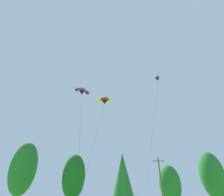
{
  "coord_description": "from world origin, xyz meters",
  "views": [
    {
      "loc": [
        -0.8,
        3.33,
        2.03
      ],
      "look_at": [
        -1.51,
        23.06,
        13.93
      ],
      "focal_mm": 28.03,
      "sensor_mm": 36.0,
      "label": 1
    }
  ],
  "objects_px": {
    "utility_pole": "(161,184)",
    "parafoil_kite_mid_purple": "(157,78)",
    "parafoil_kite_far_magenta": "(82,91)",
    "parafoil_kite_high_red_yellow": "(105,101)"
  },
  "relations": [
    {
      "from": "utility_pole",
      "to": "parafoil_kite_mid_purple",
      "type": "relative_size",
      "value": 0.39
    },
    {
      "from": "parafoil_kite_mid_purple",
      "to": "parafoil_kite_far_magenta",
      "type": "height_order",
      "value": "parafoil_kite_mid_purple"
    },
    {
      "from": "parafoil_kite_high_red_yellow",
      "to": "parafoil_kite_far_magenta",
      "type": "relative_size",
      "value": 0.95
    },
    {
      "from": "parafoil_kite_high_red_yellow",
      "to": "parafoil_kite_mid_purple",
      "type": "distance_m",
      "value": 12.66
    },
    {
      "from": "parafoil_kite_mid_purple",
      "to": "utility_pole",
      "type": "bearing_deg",
      "value": 110.65
    },
    {
      "from": "parafoil_kite_high_red_yellow",
      "to": "parafoil_kite_far_magenta",
      "type": "distance_m",
      "value": 5.52
    },
    {
      "from": "utility_pole",
      "to": "parafoil_kite_mid_purple",
      "type": "distance_m",
      "value": 20.29
    },
    {
      "from": "utility_pole",
      "to": "parafoil_kite_far_magenta",
      "type": "relative_size",
      "value": 0.41
    },
    {
      "from": "utility_pole",
      "to": "parafoil_kite_high_red_yellow",
      "type": "height_order",
      "value": "parafoil_kite_high_red_yellow"
    },
    {
      "from": "parafoil_kite_high_red_yellow",
      "to": "parafoil_kite_far_magenta",
      "type": "xyz_separation_m",
      "value": [
        -4.9,
        -2.22,
        1.24
      ]
    }
  ]
}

